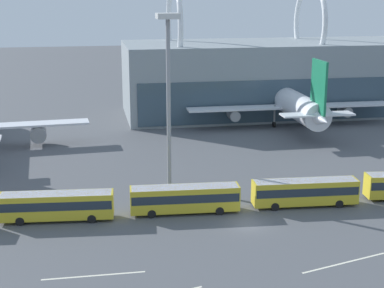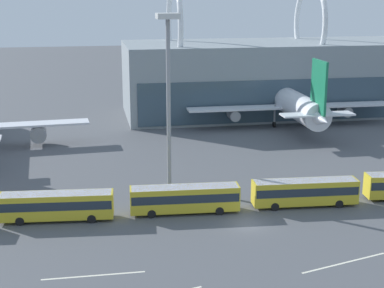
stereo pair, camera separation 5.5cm
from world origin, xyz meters
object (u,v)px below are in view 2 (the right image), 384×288
floodlight_mast (168,65)px  shuttle_bus_1 (57,205)px  shuttle_bus_3 (305,191)px  airliner_at_gate_far (289,101)px  shuttle_bus_2 (185,198)px

floodlight_mast → shuttle_bus_1: bearing=-145.4°
shuttle_bus_1 → shuttle_bus_3: (29.93, -0.61, 0.00)m
airliner_at_gate_far → shuttle_bus_3: 44.20m
airliner_at_gate_far → shuttle_bus_3: airliner_at_gate_far is taller
airliner_at_gate_far → shuttle_bus_2: size_ratio=3.07×
shuttle_bus_2 → shuttle_bus_3: same height
shuttle_bus_3 → floodlight_mast: (-15.36, 10.67, 14.55)m
shuttle_bus_1 → shuttle_bus_3: same height
floodlight_mast → shuttle_bus_2: bearing=-87.8°
shuttle_bus_2 → shuttle_bus_1: bearing=-177.7°
shuttle_bus_2 → floodlight_mast: bearing=95.7°
shuttle_bus_2 → shuttle_bus_3: (14.97, -0.30, 0.00)m
shuttle_bus_1 → floodlight_mast: size_ratio=0.57×
shuttle_bus_1 → shuttle_bus_2: 14.97m
floodlight_mast → shuttle_bus_3: bearing=-34.8°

